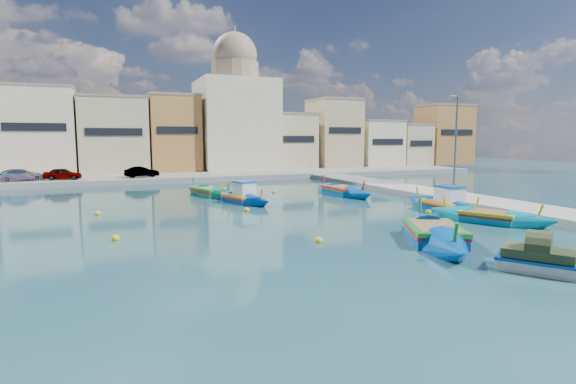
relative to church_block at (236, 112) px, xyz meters
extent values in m
plane|color=#163A44|center=(-10.00, -40.00, -8.41)|extent=(160.00, 160.00, 0.00)
cube|color=gray|center=(8.00, -40.00, -8.16)|extent=(4.00, 70.00, 0.50)
cube|color=gray|center=(-10.00, -8.00, -8.11)|extent=(80.00, 8.00, 0.60)
cube|color=beige|center=(-23.86, -0.88, -2.86)|extent=(7.88, 6.24, 9.89)
cube|color=gray|center=(-23.86, -0.88, 2.23)|extent=(8.04, 6.37, 0.30)
cube|color=black|center=(-23.86, -4.05, -2.37)|extent=(6.30, 0.10, 0.90)
cube|color=#C3B487|center=(-15.74, -0.28, -3.31)|extent=(7.88, 7.44, 8.99)
cube|color=gray|center=(-15.74, -0.28, 1.33)|extent=(8.04, 7.59, 0.30)
cube|color=black|center=(-15.74, -4.05, -2.86)|extent=(6.30, 0.10, 0.90)
cube|color=#C2813D|center=(-8.46, -0.93, -3.09)|extent=(6.17, 6.13, 9.43)
cube|color=gray|center=(-8.46, -0.93, 1.77)|extent=(6.29, 6.26, 0.30)
cube|color=black|center=(-8.46, -4.05, -2.62)|extent=(4.93, 0.10, 0.90)
cube|color=tan|center=(-0.95, -0.15, -4.78)|extent=(7.31, 7.69, 6.05)
cube|color=gray|center=(-0.95, -0.15, -1.60)|extent=(7.46, 7.85, 0.30)
cube|color=black|center=(-0.95, -4.05, -4.48)|extent=(5.85, 0.10, 0.90)
cube|color=#C3B487|center=(7.02, -0.35, -4.10)|extent=(7.54, 7.30, 7.41)
cube|color=gray|center=(7.02, -0.35, -0.25)|extent=(7.69, 7.45, 0.30)
cube|color=black|center=(7.02, -4.05, -3.73)|extent=(6.03, 0.10, 0.90)
cube|color=tan|center=(14.93, -0.51, -2.99)|extent=(6.36, 6.97, 9.63)
cube|color=gray|center=(14.93, -0.51, 1.98)|extent=(6.48, 7.11, 0.30)
cube|color=black|center=(14.93, -4.05, -2.51)|extent=(5.09, 0.10, 0.90)
cube|color=beige|center=(22.15, -0.65, -4.48)|extent=(6.63, 6.70, 6.65)
cube|color=gray|center=(22.15, -0.65, -1.01)|extent=(6.76, 6.83, 0.30)
cube|color=black|center=(22.15, -4.05, -4.15)|extent=(5.30, 0.10, 0.90)
cube|color=#C3B487|center=(28.26, -0.25, -4.71)|extent=(5.08, 7.51, 6.20)
cube|color=gray|center=(28.26, -0.25, -1.45)|extent=(5.18, 7.66, 0.30)
cube|color=black|center=(28.26, -4.05, -4.40)|extent=(4.06, 0.10, 0.90)
cube|color=#C2813D|center=(35.15, -1.00, -3.14)|extent=(7.79, 6.00, 9.33)
cube|color=gray|center=(35.15, -1.00, 1.67)|extent=(7.95, 6.12, 0.30)
cube|color=black|center=(35.15, -4.05, -2.68)|extent=(6.23, 0.10, 0.90)
cube|color=beige|center=(0.00, 0.00, -1.81)|extent=(10.00, 10.00, 12.00)
cylinder|color=#9E8466|center=(0.00, 0.00, 5.39)|extent=(6.40, 6.40, 2.40)
sphere|color=#9E8466|center=(0.00, 0.00, 7.58)|extent=(6.00, 6.00, 6.00)
cylinder|color=#9E8466|center=(0.00, 0.00, 10.49)|extent=(0.30, 0.30, 1.60)
cylinder|color=#595B60|center=(7.50, -34.00, -4.41)|extent=(0.16, 0.16, 8.00)
cylinder|color=#595B60|center=(7.10, -34.00, -0.51)|extent=(1.00, 0.10, 0.10)
cube|color=#595B60|center=(6.60, -34.00, -0.56)|extent=(0.35, 0.15, 0.18)
imported|color=#4C1919|center=(-20.91, -9.50, -7.20)|extent=(3.69, 1.82, 1.21)
imported|color=#4C1919|center=(-13.23, -9.50, -7.23)|extent=(3.69, 1.82, 1.16)
imported|color=#4C1919|center=(-24.64, -9.50, -7.20)|extent=(4.48, 2.55, 1.22)
cube|color=#0043A5|center=(4.20, -36.80, -8.23)|extent=(1.90, 3.28, 0.90)
cone|color=#0043A5|center=(4.29, -34.14, -8.18)|extent=(1.89, 3.01, 2.31)
cone|color=#0043A5|center=(4.12, -39.47, -8.18)|extent=(1.89, 3.01, 2.31)
cube|color=yellow|center=(4.20, -36.80, -7.85)|extent=(1.98, 3.45, 0.16)
cube|color=red|center=(4.20, -36.80, -8.01)|extent=(1.99, 3.34, 0.09)
cube|color=olive|center=(4.20, -36.80, -7.78)|extent=(1.62, 2.97, 0.05)
cylinder|color=yellow|center=(4.29, -33.88, -7.60)|extent=(0.14, 0.43, 0.98)
cylinder|color=yellow|center=(4.11, -39.73, -7.60)|extent=(0.14, 0.43, 0.98)
cube|color=white|center=(4.19, -37.27, -7.28)|extent=(1.31, 1.68, 0.99)
cube|color=#0F47A5|center=(4.19, -37.27, -6.73)|extent=(1.39, 1.80, 0.11)
cube|color=#003E9D|center=(-7.42, -28.14, -8.23)|extent=(2.49, 3.17, 0.87)
cone|color=#003E9D|center=(-8.10, -25.94, -8.19)|extent=(2.43, 2.99, 2.18)
cone|color=#003E9D|center=(-6.75, -30.34, -8.19)|extent=(2.43, 2.99, 2.18)
cube|color=gold|center=(-7.42, -28.14, -7.87)|extent=(2.60, 3.34, 0.16)
cube|color=red|center=(-7.42, -28.14, -8.02)|extent=(2.58, 3.25, 0.09)
cube|color=olive|center=(-7.42, -28.14, -7.80)|extent=(2.16, 2.85, 0.05)
cylinder|color=gold|center=(-8.17, -25.72, -7.62)|extent=(0.24, 0.43, 0.95)
cylinder|color=gold|center=(-6.68, -30.56, -7.62)|extent=(0.24, 0.43, 0.95)
cube|color=white|center=(-7.31, -28.53, -7.32)|extent=(1.58, 1.71, 0.96)
cube|color=#0F47A5|center=(-7.31, -28.53, -6.79)|extent=(1.68, 1.83, 0.10)
cube|color=#0054AB|center=(1.86, -26.91, -8.20)|extent=(2.24, 3.50, 1.03)
cone|color=#0054AB|center=(1.70, -24.12, -8.15)|extent=(2.23, 3.25, 2.58)
cone|color=#0054AB|center=(2.02, -29.71, -8.15)|extent=(2.23, 3.25, 2.58)
cube|color=red|center=(1.86, -26.91, -7.77)|extent=(2.34, 3.69, 0.18)
cube|color=#197F33|center=(1.86, -26.91, -7.96)|extent=(2.35, 3.57, 0.10)
cube|color=olive|center=(1.86, -26.91, -7.69)|extent=(1.92, 3.17, 0.06)
cylinder|color=red|center=(1.68, -23.84, -7.48)|extent=(0.17, 0.49, 1.12)
cylinder|color=red|center=(2.04, -29.98, -7.48)|extent=(0.17, 0.49, 1.12)
cube|color=#0A6F4E|center=(-8.77, -23.46, -8.21)|extent=(2.83, 3.44, 0.98)
cone|color=#0A6F4E|center=(-9.59, -21.15, -8.16)|extent=(2.77, 3.27, 2.41)
cone|color=#0A6F4E|center=(-7.96, -25.77, -8.16)|extent=(2.77, 3.27, 2.41)
cube|color=#1B8A2B|center=(-8.77, -23.46, -7.80)|extent=(2.96, 3.62, 0.18)
cube|color=red|center=(-8.77, -23.46, -7.98)|extent=(2.94, 3.52, 0.10)
cube|color=olive|center=(-8.77, -23.46, -7.72)|extent=(2.46, 3.09, 0.06)
cylinder|color=#1B8A2B|center=(-9.67, -20.93, -7.53)|extent=(0.28, 0.48, 1.06)
cylinder|color=#1B8A2B|center=(-7.88, -25.99, -7.53)|extent=(0.28, 0.48, 1.06)
cube|color=#0049A6|center=(-2.56, -43.87, -8.19)|extent=(3.68, 4.35, 1.10)
cone|color=#0049A6|center=(-1.13, -41.11, -8.13)|extent=(3.55, 4.09, 2.79)
cone|color=#0049A6|center=(-3.98, -46.64, -8.13)|extent=(3.55, 4.09, 2.79)
cube|color=#198028|center=(-2.56, -43.87, -7.72)|extent=(3.85, 4.57, 0.20)
cube|color=red|center=(-2.56, -43.87, -7.92)|extent=(3.81, 4.46, 0.11)
cube|color=olive|center=(-2.56, -43.87, -7.64)|extent=(3.23, 3.89, 0.07)
cylinder|color=#198028|center=(-0.99, -40.84, -7.42)|extent=(0.38, 0.53, 1.20)
cylinder|color=#198028|center=(-4.12, -46.91, -7.42)|extent=(0.38, 0.53, 1.20)
cube|color=#008DA5|center=(3.58, -41.23, -8.23)|extent=(2.93, 3.34, 0.91)
cone|color=#008DA5|center=(2.49, -39.17, -8.18)|extent=(2.84, 3.18, 2.26)
cone|color=#008DA5|center=(4.66, -43.29, -8.18)|extent=(2.84, 3.18, 2.26)
cube|color=yellow|center=(3.58, -41.23, -7.84)|extent=(3.06, 3.51, 0.16)
cube|color=red|center=(3.58, -41.23, -8.01)|extent=(3.03, 3.43, 0.09)
cube|color=olive|center=(3.58, -41.23, -7.77)|extent=(2.56, 2.98, 0.05)
cylinder|color=yellow|center=(2.38, -38.97, -7.59)|extent=(0.31, 0.44, 0.99)
cylinder|color=yellow|center=(4.77, -43.49, -7.59)|extent=(0.31, 0.44, 0.99)
cube|color=beige|center=(-2.31, -49.16, -8.27)|extent=(2.64, 2.97, 0.66)
cube|color=#0F47A5|center=(-2.31, -49.16, -7.96)|extent=(2.72, 3.06, 0.11)
cube|color=#2D381E|center=(-2.31, -49.16, -7.70)|extent=(2.43, 2.69, 0.33)
cylinder|color=#2D381E|center=(-2.31, -49.16, -7.54)|extent=(1.77, 2.24, 0.56)
sphere|color=yellow|center=(-16.49, -37.93, -8.33)|extent=(0.36, 0.36, 0.36)
sphere|color=yellow|center=(-8.22, -32.17, -8.33)|extent=(0.36, 0.36, 0.36)
sphere|color=yellow|center=(-3.02, -23.27, -8.33)|extent=(0.36, 0.36, 0.36)
sphere|color=yellow|center=(-17.38, -29.95, -8.33)|extent=(0.36, 0.36, 0.36)
sphere|color=yellow|center=(2.43, -37.41, -8.33)|extent=(0.36, 0.36, 0.36)
sphere|color=yellow|center=(-7.68, -42.00, -8.33)|extent=(0.36, 0.36, 0.36)
camera|label=1|loc=(-16.73, -60.50, -3.55)|focal=28.00mm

